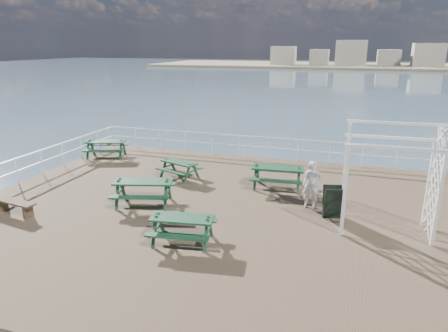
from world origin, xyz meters
TOP-DOWN VIEW (x-y plane):
  - ground at (0.00, 0.00)m, footprint 18.00×14.00m
  - sea_backdrop at (12.54, 134.07)m, footprint 300.00×300.00m
  - railing at (-0.07, 2.57)m, footprint 17.77×13.76m
  - picnic_table_a at (-7.80, 4.66)m, footprint 2.31×2.07m
  - picnic_table_b at (-2.98, 2.82)m, footprint 1.96×1.77m
  - picnic_table_c at (1.22, 2.82)m, footprint 2.12×1.76m
  - picnic_table_d at (-2.98, -0.30)m, footprint 2.39×2.12m
  - picnic_table_e at (-0.53, -2.50)m, footprint 1.97×1.67m
  - flat_bench_near at (-6.63, -2.42)m, footprint 1.69×0.63m
  - trellis_arbor at (5.00, 0.07)m, footprint 2.74×1.54m
  - sandwich_board at (3.48, 0.50)m, footprint 0.76×0.64m
  - person at (2.69, 1.18)m, footprint 0.61×0.41m

SIDE VIEW (x-z plane):
  - sea_backdrop at x=12.54m, z-range -5.11..4.09m
  - ground at x=0.00m, z-range -0.30..0.00m
  - flat_bench_near at x=-6.63m, z-range 0.12..0.59m
  - picnic_table_b at x=-2.98m, z-range 0.11..0.90m
  - sandwich_board at x=3.48m, z-range -0.01..1.08m
  - picnic_table_e at x=-0.53m, z-range 0.12..0.99m
  - picnic_table_a at x=-7.80m, z-range 0.13..1.08m
  - picnic_table_c at x=1.22m, z-range 0.14..1.10m
  - picnic_table_d at x=-2.98m, z-range 0.14..1.12m
  - person at x=2.69m, z-range 0.00..1.65m
  - railing at x=-0.07m, z-range 0.32..1.42m
  - trellis_arbor at x=5.00m, z-range -0.19..3.16m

